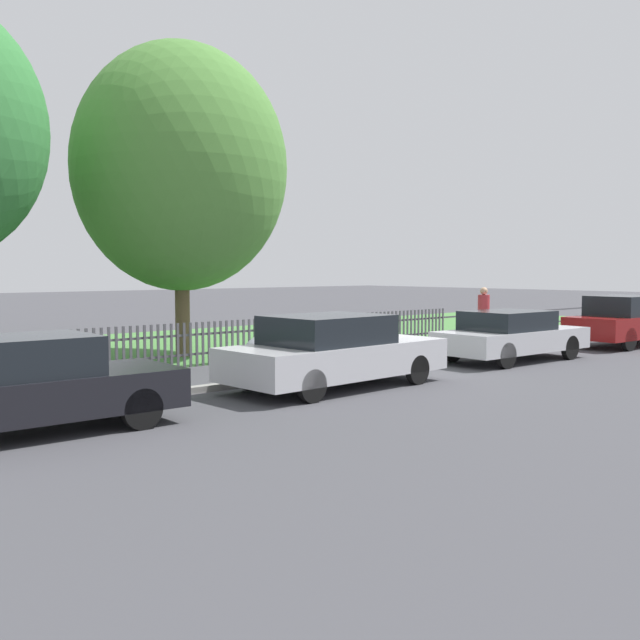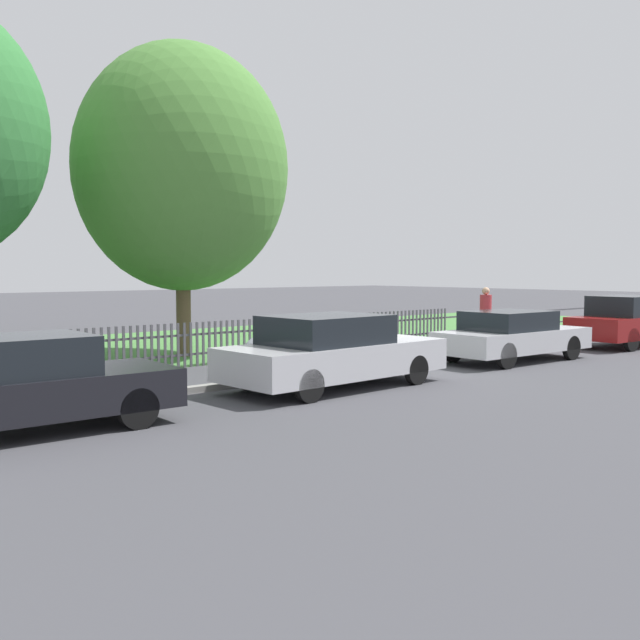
% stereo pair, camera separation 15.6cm
% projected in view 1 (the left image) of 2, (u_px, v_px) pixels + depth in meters
% --- Properties ---
extents(ground_plane, '(120.00, 120.00, 0.00)m').
position_uv_depth(ground_plane, '(366.00, 371.00, 15.75)').
color(ground_plane, '#424247').
extents(kerb_stone, '(40.67, 0.20, 0.12)m').
position_uv_depth(kerb_stone, '(363.00, 368.00, 15.82)').
color(kerb_stone, gray).
rests_on(kerb_stone, ground).
extents(grass_strip, '(40.67, 9.09, 0.01)m').
position_uv_depth(grass_strip, '(187.00, 344.00, 21.55)').
color(grass_strip, '#477F3D').
rests_on(grass_strip, ground).
extents(park_fence, '(40.67, 0.05, 1.03)m').
position_uv_depth(park_fence, '(278.00, 338.00, 18.11)').
color(park_fence, '#4C4C51').
rests_on(park_fence, ground).
extents(parked_car_silver_hatchback, '(3.93, 1.73, 1.35)m').
position_uv_depth(parked_car_silver_hatchback, '(32.00, 385.00, 9.76)').
color(parked_car_silver_hatchback, black).
rests_on(parked_car_silver_hatchback, ground).
extents(parked_car_black_saloon, '(4.61, 2.02, 1.40)m').
position_uv_depth(parked_car_black_saloon, '(334.00, 351.00, 13.53)').
color(parked_car_black_saloon, '#BCBCC1').
rests_on(parked_car_black_saloon, ground).
extents(parked_car_navy_estate, '(4.30, 1.84, 1.24)m').
position_uv_depth(parked_car_navy_estate, '(511.00, 335.00, 17.51)').
color(parked_car_navy_estate, '#BCBCC1').
rests_on(parked_car_navy_estate, ground).
extents(parked_car_red_compact, '(4.55, 1.83, 1.49)m').
position_uv_depth(parked_car_red_compact, '(627.00, 320.00, 21.02)').
color(parked_car_red_compact, maroon).
rests_on(parked_car_red_compact, ground).
extents(covered_motorcycle, '(2.11, 0.87, 0.99)m').
position_uv_depth(covered_motorcycle, '(284.00, 347.00, 15.11)').
color(covered_motorcycle, black).
rests_on(covered_motorcycle, ground).
extents(tree_mid_park, '(5.43, 5.43, 7.95)m').
position_uv_depth(tree_mid_park, '(181.00, 168.00, 18.13)').
color(tree_mid_park, brown).
rests_on(tree_mid_park, ground).
extents(pedestrian_near_fence, '(0.45, 0.45, 1.72)m').
position_uv_depth(pedestrian_near_fence, '(484.00, 312.00, 21.33)').
color(pedestrian_near_fence, '#7F6B51').
rests_on(pedestrian_near_fence, ground).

